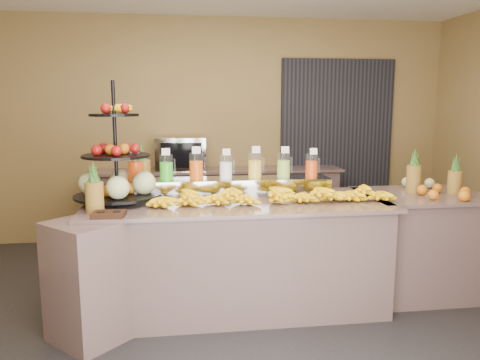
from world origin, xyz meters
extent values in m
plane|color=black|center=(0.00, 0.00, 0.00)|extent=(6.00, 6.00, 0.00)
cube|color=olive|center=(0.00, 2.51, 1.40)|extent=(6.00, 0.02, 2.80)
cube|color=black|center=(1.60, 2.46, 1.20)|extent=(1.50, 0.06, 2.20)
cube|color=gray|center=(0.00, 0.30, 0.45)|extent=(2.40, 0.90, 0.90)
cube|color=gray|center=(0.00, 0.30, 0.92)|extent=(2.50, 1.00, 0.03)
cube|color=gray|center=(-1.15, -0.10, 0.45)|extent=(0.71, 0.71, 0.90)
cube|color=gray|center=(1.70, 0.40, 0.45)|extent=(1.00, 0.80, 0.90)
cube|color=gray|center=(1.70, 0.40, 0.92)|extent=(1.08, 0.88, 0.03)
cube|color=gray|center=(0.00, 2.25, 0.45)|extent=(3.00, 0.50, 0.90)
cube|color=gray|center=(0.00, 2.25, 0.92)|extent=(3.10, 0.55, 0.03)
cube|color=gray|center=(-0.07, 0.58, 1.01)|extent=(1.85, 0.30, 0.15)
cylinder|color=silver|center=(-0.85, 0.58, 1.20)|extent=(0.13, 0.13, 0.24)
cylinder|color=#FC4002|center=(-0.85, 0.58, 1.16)|extent=(0.12, 0.12, 0.16)
cylinder|color=gray|center=(-0.87, 0.59, 1.25)|extent=(0.01, 0.01, 0.28)
cube|color=white|center=(-0.85, 0.52, 1.35)|extent=(0.08, 0.02, 0.07)
cylinder|color=silver|center=(-0.59, 0.58, 1.19)|extent=(0.12, 0.12, 0.22)
cylinder|color=green|center=(-0.59, 0.58, 1.15)|extent=(0.11, 0.11, 0.15)
cylinder|color=gray|center=(-0.60, 0.59, 1.24)|extent=(0.01, 0.01, 0.26)
cube|color=white|center=(-0.59, 0.53, 1.33)|extent=(0.07, 0.02, 0.06)
cylinder|color=silver|center=(-0.33, 0.58, 1.19)|extent=(0.13, 0.13, 0.23)
cylinder|color=#D74C01|center=(-0.33, 0.58, 1.16)|extent=(0.12, 0.12, 0.16)
cylinder|color=gray|center=(-0.34, 0.59, 1.25)|extent=(0.01, 0.01, 0.27)
cube|color=white|center=(-0.33, 0.52, 1.34)|extent=(0.07, 0.02, 0.06)
cylinder|color=silver|center=(-0.07, 0.58, 1.19)|extent=(0.12, 0.12, 0.21)
cylinder|color=silver|center=(-0.07, 0.58, 1.15)|extent=(0.11, 0.11, 0.14)
cylinder|color=gray|center=(-0.08, 0.59, 1.23)|extent=(0.01, 0.01, 0.25)
cube|color=white|center=(-0.07, 0.53, 1.32)|extent=(0.07, 0.02, 0.06)
cylinder|color=silver|center=(0.19, 0.58, 1.19)|extent=(0.12, 0.12, 0.23)
cylinder|color=gold|center=(0.19, 0.58, 1.16)|extent=(0.12, 0.12, 0.15)
cylinder|color=gray|center=(0.18, 0.59, 1.24)|extent=(0.01, 0.01, 0.27)
cube|color=white|center=(0.19, 0.52, 1.34)|extent=(0.07, 0.02, 0.06)
cylinder|color=silver|center=(0.45, 0.58, 1.19)|extent=(0.12, 0.12, 0.22)
cylinder|color=#8FBA3D|center=(0.45, 0.58, 1.16)|extent=(0.11, 0.11, 0.15)
cylinder|color=gray|center=(0.44, 0.59, 1.24)|extent=(0.01, 0.01, 0.26)
cube|color=white|center=(0.45, 0.52, 1.33)|extent=(0.07, 0.02, 0.06)
cylinder|color=silver|center=(0.71, 0.58, 1.18)|extent=(0.11, 0.11, 0.21)
cylinder|color=#D43C00|center=(0.71, 0.58, 1.15)|extent=(0.11, 0.11, 0.14)
cylinder|color=gray|center=(0.70, 0.59, 1.23)|extent=(0.01, 0.01, 0.25)
cube|color=white|center=(0.71, 0.53, 1.32)|extent=(0.07, 0.02, 0.06)
ellipsoid|color=yellow|center=(-0.61, 0.22, 0.98)|extent=(0.25, 0.19, 0.10)
ellipsoid|color=yellow|center=(-0.38, 0.22, 0.98)|extent=(0.25, 0.19, 0.10)
ellipsoid|color=yellow|center=(-0.15, 0.22, 0.98)|extent=(0.25, 0.19, 0.10)
ellipsoid|color=yellow|center=(0.08, 0.22, 0.98)|extent=(0.25, 0.19, 0.10)
ellipsoid|color=yellow|center=(0.31, 0.22, 0.98)|extent=(0.25, 0.19, 0.10)
ellipsoid|color=yellow|center=(0.54, 0.22, 0.98)|extent=(0.25, 0.19, 0.10)
ellipsoid|color=yellow|center=(0.76, 0.22, 0.98)|extent=(0.25, 0.19, 0.10)
ellipsoid|color=yellow|center=(0.99, 0.22, 0.98)|extent=(0.25, 0.19, 0.10)
ellipsoid|color=yellow|center=(1.22, 0.22, 0.98)|extent=(0.25, 0.19, 0.10)
ellipsoid|color=yellow|center=(-0.43, 0.22, 1.06)|extent=(0.21, 0.17, 0.09)
ellipsoid|color=yellow|center=(-0.06, 0.22, 1.06)|extent=(0.21, 0.17, 0.09)
ellipsoid|color=yellow|center=(0.31, 0.22, 1.06)|extent=(0.21, 0.17, 0.09)
ellipsoid|color=yellow|center=(0.67, 0.22, 1.06)|extent=(0.21, 0.17, 0.09)
ellipsoid|color=yellow|center=(1.04, 0.22, 1.06)|extent=(0.21, 0.17, 0.09)
cylinder|color=black|center=(-0.99, 0.41, 1.42)|extent=(0.03, 0.03, 0.99)
cylinder|color=black|center=(-0.99, 0.41, 0.98)|extent=(0.78, 0.78, 0.02)
cylinder|color=black|center=(-0.99, 0.41, 1.31)|extent=(0.61, 0.61, 0.02)
cylinder|color=black|center=(-0.99, 0.41, 1.64)|extent=(0.44, 0.44, 0.02)
sphere|color=#C6CE8E|center=(-0.77, 0.41, 1.09)|extent=(0.19, 0.19, 0.19)
sphere|color=maroon|center=(-0.84, 0.41, 1.37)|extent=(0.09, 0.09, 0.09)
sphere|color=orange|center=(-1.10, 0.41, 1.04)|extent=(0.10, 0.10, 0.10)
cube|color=black|center=(-0.99, -0.10, 0.95)|extent=(0.24, 0.19, 0.03)
cylinder|color=brown|center=(-1.11, 0.05, 1.04)|extent=(0.14, 0.14, 0.23)
cone|color=#26501A|center=(-1.11, 0.05, 1.24)|extent=(0.07, 0.07, 0.16)
cylinder|color=brown|center=(-0.82, 0.80, 1.08)|extent=(0.16, 0.16, 0.30)
cone|color=#26501A|center=(-0.82, 0.80, 1.31)|extent=(0.08, 0.08, 0.16)
cylinder|color=brown|center=(1.65, 0.48, 1.05)|extent=(0.13, 0.13, 0.25)
cylinder|color=brown|center=(1.99, 0.37, 1.03)|extent=(0.12, 0.12, 0.21)
ellipsoid|color=orange|center=(1.80, 0.22, 0.98)|extent=(0.37, 0.25, 0.09)
cube|color=gray|center=(-0.44, 2.25, 1.13)|extent=(0.62, 0.45, 0.40)
camera|label=1|loc=(-0.50, -3.49, 1.74)|focal=35.00mm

